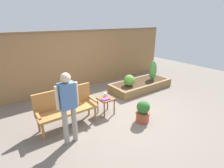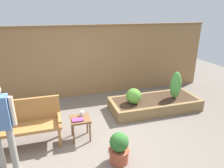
# 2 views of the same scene
# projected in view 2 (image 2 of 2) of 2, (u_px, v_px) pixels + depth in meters

# --- Properties ---
(ground_plane) EXTENTS (14.00, 14.00, 0.00)m
(ground_plane) POSITION_uv_depth(u_px,v_px,m) (99.00, 143.00, 4.12)
(ground_plane) COLOR #70665B
(fence_back) EXTENTS (8.40, 0.14, 2.16)m
(fence_back) POSITION_uv_depth(u_px,v_px,m) (79.00, 62.00, 6.08)
(fence_back) COLOR olive
(fence_back) RESTS_ON ground_plane
(garden_bench) EXTENTS (1.44, 0.48, 0.94)m
(garden_bench) POSITION_uv_depth(u_px,v_px,m) (23.00, 120.00, 3.92)
(garden_bench) COLOR #A87038
(garden_bench) RESTS_ON ground_plane
(side_table) EXTENTS (0.40, 0.40, 0.48)m
(side_table) POSITION_uv_depth(u_px,v_px,m) (80.00, 122.00, 4.14)
(side_table) COLOR brown
(side_table) RESTS_ON ground_plane
(cup_on_table) EXTENTS (0.12, 0.08, 0.10)m
(cup_on_table) POSITION_uv_depth(u_px,v_px,m) (82.00, 113.00, 4.21)
(cup_on_table) COLOR silver
(cup_on_table) RESTS_ON side_table
(book_on_table) EXTENTS (0.22, 0.15, 0.03)m
(book_on_table) POSITION_uv_depth(u_px,v_px,m) (78.00, 120.00, 4.03)
(book_on_table) COLOR #7F3875
(book_on_table) RESTS_ON side_table
(potted_boxwood) EXTENTS (0.38, 0.38, 0.58)m
(potted_boxwood) POSITION_uv_depth(u_px,v_px,m) (119.00, 148.00, 3.53)
(potted_boxwood) COLOR #A84C33
(potted_boxwood) RESTS_ON ground_plane
(raised_planter_bed) EXTENTS (2.40, 1.00, 0.30)m
(raised_planter_bed) POSITION_uv_depth(u_px,v_px,m) (154.00, 104.00, 5.50)
(raised_planter_bed) COLOR olive
(raised_planter_bed) RESTS_ON ground_plane
(shrub_near_bench) EXTENTS (0.40, 0.40, 0.40)m
(shrub_near_bench) POSITION_uv_depth(u_px,v_px,m) (134.00, 96.00, 5.13)
(shrub_near_bench) COLOR brown
(shrub_near_bench) RESTS_ON raised_planter_bed
(shrub_far_corner) EXTENTS (0.29, 0.29, 0.74)m
(shrub_far_corner) POSITION_uv_depth(u_px,v_px,m) (176.00, 85.00, 5.39)
(shrub_far_corner) COLOR brown
(shrub_far_corner) RESTS_ON raised_planter_bed
(person_by_bench) EXTENTS (0.47, 0.20, 1.56)m
(person_by_bench) POSITION_uv_depth(u_px,v_px,m) (0.00, 122.00, 3.11)
(person_by_bench) COLOR gray
(person_by_bench) RESTS_ON ground_plane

